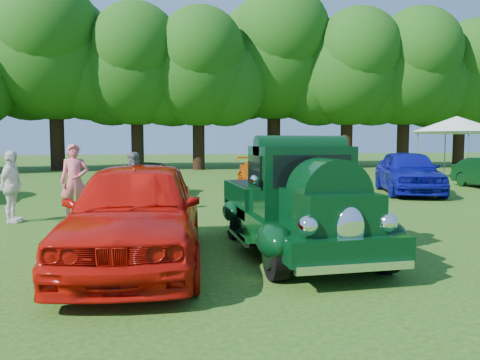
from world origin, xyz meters
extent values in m
plane|color=#244610|center=(0.00, 0.00, 0.00)|extent=(120.00, 120.00, 0.00)
cylinder|color=black|center=(-0.02, -1.90, 0.38)|extent=(0.23, 0.76, 0.76)
cylinder|color=black|center=(1.69, -1.90, 0.38)|extent=(0.23, 0.76, 0.76)
cylinder|color=black|center=(-0.02, 1.04, 0.38)|extent=(0.23, 0.76, 0.76)
cylinder|color=black|center=(1.69, 1.04, 0.38)|extent=(0.23, 0.76, 0.76)
cube|color=black|center=(0.84, -0.35, 0.53)|extent=(1.77, 4.63, 0.35)
cube|color=black|center=(0.84, -1.74, 0.95)|extent=(1.13, 1.49, 0.64)
cube|color=black|center=(0.84, -0.49, 1.30)|extent=(1.60, 1.18, 1.23)
cube|color=black|center=(0.84, -1.05, 1.51)|extent=(1.34, 0.06, 0.53)
cube|color=black|center=(0.84, 1.06, 0.82)|extent=(1.77, 2.11, 0.60)
cube|color=black|center=(0.84, 1.06, 1.11)|extent=(1.52, 1.85, 0.05)
ellipsoid|color=black|center=(-0.05, -1.90, 0.58)|extent=(0.51, 0.88, 0.51)
ellipsoid|color=black|center=(1.72, -1.90, 0.58)|extent=(0.51, 0.88, 0.51)
ellipsoid|color=black|center=(-0.08, 1.04, 0.57)|extent=(0.39, 0.74, 0.43)
ellipsoid|color=black|center=(1.75, 1.04, 0.57)|extent=(0.39, 0.74, 0.43)
ellipsoid|color=white|center=(0.84, -2.51, 0.82)|extent=(0.42, 0.13, 0.61)
sphere|color=white|center=(0.26, -2.44, 0.88)|extent=(0.29, 0.29, 0.29)
sphere|color=white|center=(1.41, -2.44, 0.88)|extent=(0.29, 0.29, 0.29)
cube|color=white|center=(0.84, -2.67, 0.35)|extent=(1.67, 0.11, 0.11)
cube|color=white|center=(0.84, 2.12, 0.41)|extent=(1.67, 0.11, 0.11)
imported|color=#BF0F08|center=(-1.97, -0.57, 0.85)|extent=(2.57, 5.21, 1.71)
imported|color=black|center=(-1.77, 8.40, 0.62)|extent=(2.98, 4.80, 1.24)
imported|color=#C75407|center=(3.31, 9.75, 0.67)|extent=(2.34, 4.78, 1.34)
imported|color=#0C0D85|center=(8.03, 7.63, 0.83)|extent=(3.49, 5.24, 1.66)
imported|color=#EA606E|center=(-3.53, 4.29, 0.97)|extent=(0.73, 0.51, 1.93)
imported|color=slate|center=(-2.05, 4.98, 0.85)|extent=(1.04, 1.00, 1.69)
imported|color=white|center=(-4.98, 4.04, 0.88)|extent=(0.60, 1.09, 1.77)
cube|color=white|center=(13.90, 12.75, 2.40)|extent=(3.90, 3.90, 0.12)
cone|color=white|center=(13.90, 12.75, 2.85)|extent=(5.72, 5.72, 0.78)
cylinder|color=slate|center=(13.25, 11.00, 1.18)|extent=(0.06, 0.06, 2.35)
cylinder|color=slate|center=(12.15, 13.40, 1.18)|extent=(0.06, 0.06, 2.35)
cylinder|color=slate|center=(14.56, 14.51, 1.18)|extent=(0.06, 0.06, 2.35)
cylinder|color=black|center=(-7.25, 25.16, 2.31)|extent=(0.93, 0.93, 4.63)
sphere|color=#14490F|center=(-7.25, 25.16, 7.59)|extent=(8.46, 8.46, 8.46)
cylinder|color=black|center=(-1.98, 24.44, 2.08)|extent=(0.83, 0.83, 4.16)
sphere|color=#14490F|center=(-1.98, 24.44, 6.82)|extent=(7.61, 7.61, 7.61)
cylinder|color=black|center=(2.13, 23.76, 2.04)|extent=(0.82, 0.82, 4.09)
sphere|color=#14490F|center=(2.13, 23.76, 6.70)|extent=(7.47, 7.47, 7.47)
cylinder|color=black|center=(7.90, 25.18, 2.43)|extent=(0.97, 0.97, 4.87)
sphere|color=#14490F|center=(7.90, 25.18, 7.98)|extent=(8.90, 8.90, 8.90)
cylinder|color=black|center=(12.67, 22.96, 2.11)|extent=(0.84, 0.84, 4.21)
sphere|color=#14490F|center=(12.67, 22.96, 6.91)|extent=(7.70, 7.70, 7.70)
cylinder|color=black|center=(16.88, 22.52, 2.13)|extent=(0.85, 0.85, 4.26)
sphere|color=#14490F|center=(16.88, 22.52, 6.99)|extent=(7.79, 7.79, 7.79)
cylinder|color=black|center=(21.73, 22.82, 2.05)|extent=(0.82, 0.82, 4.10)
sphere|color=#14490F|center=(21.73, 22.82, 6.72)|extent=(7.49, 7.49, 7.49)
camera|label=1|loc=(-1.93, -8.24, 2.02)|focal=35.00mm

